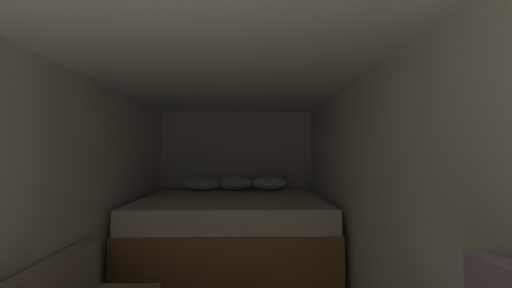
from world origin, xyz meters
name	(u,v)px	position (x,y,z in m)	size (l,w,h in m)	color
wall_back	(237,177)	(0.00, 4.24, 0.98)	(2.36, 0.05, 1.97)	silver
wall_left	(61,202)	(-1.16, 1.84, 0.98)	(0.05, 4.75, 1.97)	silver
wall_right	(378,201)	(1.16, 1.84, 0.98)	(0.05, 4.75, 1.97)	silver
ceiling_slab	(222,65)	(0.00, 1.84, 1.99)	(2.36, 4.75, 0.05)	white
bed	(233,230)	(0.00, 3.29, 0.42)	(2.14, 1.79, 1.01)	olive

